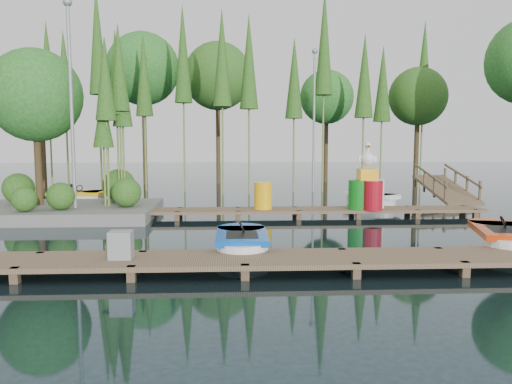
{
  "coord_description": "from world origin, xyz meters",
  "views": [
    {
      "loc": [
        -0.27,
        -14.43,
        2.67
      ],
      "look_at": [
        0.5,
        0.5,
        1.1
      ],
      "focal_mm": 35.0,
      "sensor_mm": 36.0,
      "label": 1
    }
  ],
  "objects_px": {
    "boat_blue": "(242,245)",
    "boat_yellow_far": "(77,198)",
    "boat_red": "(503,240)",
    "island": "(56,125)",
    "utility_cabinet": "(121,245)",
    "drum_cluster": "(368,189)",
    "yellow_barrel": "(263,196)"
  },
  "relations": [
    {
      "from": "yellow_barrel",
      "to": "utility_cabinet",
      "type": "bearing_deg",
      "value": -115.33
    },
    {
      "from": "utility_cabinet",
      "to": "drum_cluster",
      "type": "relative_size",
      "value": 0.24
    },
    {
      "from": "island",
      "to": "drum_cluster",
      "type": "relative_size",
      "value": 2.95
    },
    {
      "from": "boat_blue",
      "to": "boat_yellow_far",
      "type": "xyz_separation_m",
      "value": [
        -6.56,
        9.42,
        0.03
      ]
    },
    {
      "from": "boat_blue",
      "to": "drum_cluster",
      "type": "relative_size",
      "value": 1.12
    },
    {
      "from": "utility_cabinet",
      "to": "boat_red",
      "type": "bearing_deg",
      "value": 9.72
    },
    {
      "from": "boat_blue",
      "to": "yellow_barrel",
      "type": "height_order",
      "value": "yellow_barrel"
    },
    {
      "from": "boat_blue",
      "to": "boat_yellow_far",
      "type": "relative_size",
      "value": 0.95
    },
    {
      "from": "boat_blue",
      "to": "island",
      "type": "bearing_deg",
      "value": 134.69
    },
    {
      "from": "island",
      "to": "yellow_barrel",
      "type": "xyz_separation_m",
      "value": [
        7.14,
        -0.79,
        -2.42
      ]
    },
    {
      "from": "island",
      "to": "boat_red",
      "type": "distance_m",
      "value": 14.34
    },
    {
      "from": "boat_yellow_far",
      "to": "drum_cluster",
      "type": "distance_m",
      "value": 11.74
    },
    {
      "from": "boat_blue",
      "to": "yellow_barrel",
      "type": "bearing_deg",
      "value": 81.55
    },
    {
      "from": "boat_blue",
      "to": "boat_red",
      "type": "relative_size",
      "value": 0.86
    },
    {
      "from": "boat_red",
      "to": "drum_cluster",
      "type": "relative_size",
      "value": 1.31
    },
    {
      "from": "drum_cluster",
      "to": "boat_red",
      "type": "bearing_deg",
      "value": -71.37
    },
    {
      "from": "boat_blue",
      "to": "drum_cluster",
      "type": "bearing_deg",
      "value": 50.97
    },
    {
      "from": "island",
      "to": "boat_blue",
      "type": "bearing_deg",
      "value": -45.58
    },
    {
      "from": "boat_blue",
      "to": "utility_cabinet",
      "type": "relative_size",
      "value": 4.64
    },
    {
      "from": "utility_cabinet",
      "to": "yellow_barrel",
      "type": "xyz_separation_m",
      "value": [
        3.31,
        7.0,
        0.19
      ]
    },
    {
      "from": "island",
      "to": "boat_yellow_far",
      "type": "height_order",
      "value": "island"
    },
    {
      "from": "utility_cabinet",
      "to": "yellow_barrel",
      "type": "bearing_deg",
      "value": 64.67
    },
    {
      "from": "boat_red",
      "to": "yellow_barrel",
      "type": "height_order",
      "value": "yellow_barrel"
    },
    {
      "from": "boat_blue",
      "to": "boat_yellow_far",
      "type": "height_order",
      "value": "boat_yellow_far"
    },
    {
      "from": "boat_yellow_far",
      "to": "drum_cluster",
      "type": "relative_size",
      "value": 1.18
    },
    {
      "from": "utility_cabinet",
      "to": "yellow_barrel",
      "type": "relative_size",
      "value": 0.6
    },
    {
      "from": "boat_blue",
      "to": "utility_cabinet",
      "type": "xyz_separation_m",
      "value": [
        -2.45,
        -1.38,
        0.33
      ]
    },
    {
      "from": "boat_blue",
      "to": "boat_yellow_far",
      "type": "distance_m",
      "value": 11.48
    },
    {
      "from": "yellow_barrel",
      "to": "drum_cluster",
      "type": "relative_size",
      "value": 0.4
    },
    {
      "from": "drum_cluster",
      "to": "island",
      "type": "bearing_deg",
      "value": 174.94
    },
    {
      "from": "island",
      "to": "drum_cluster",
      "type": "xyz_separation_m",
      "value": [
        10.75,
        -0.95,
        -2.21
      ]
    },
    {
      "from": "boat_yellow_far",
      "to": "boat_red",
      "type": "bearing_deg",
      "value": -14.18
    }
  ]
}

